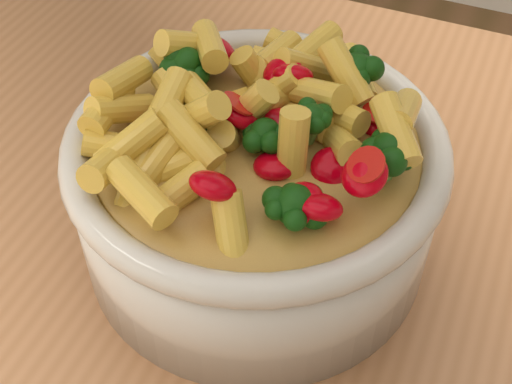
% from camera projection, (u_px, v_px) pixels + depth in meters
% --- Properties ---
extents(table, '(1.20, 0.80, 0.90)m').
position_uv_depth(table, '(76.00, 349.00, 0.55)').
color(table, '#A46E46').
rests_on(table, ground).
extents(serving_bowl, '(0.23, 0.23, 0.10)m').
position_uv_depth(serving_bowl, '(256.00, 191.00, 0.45)').
color(serving_bowl, silver).
rests_on(serving_bowl, table).
extents(pasta_salad, '(0.19, 0.19, 0.04)m').
position_uv_depth(pasta_salad, '(256.00, 115.00, 0.41)').
color(pasta_salad, '#FFC250').
rests_on(pasta_salad, serving_bowl).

